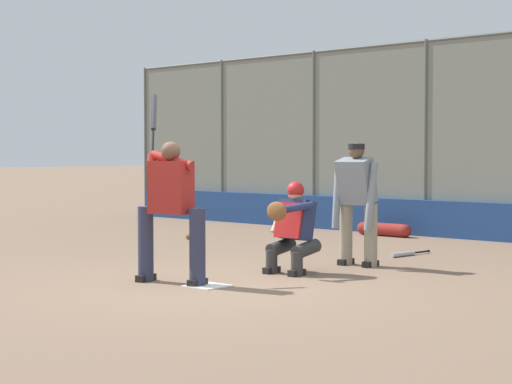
# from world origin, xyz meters

# --- Properties ---
(ground_plane) EXTENTS (160.00, 160.00, 0.00)m
(ground_plane) POSITION_xyz_m (0.00, 0.00, 0.00)
(ground_plane) COLOR #7A604C
(home_plate_marker) EXTENTS (0.43, 0.43, 0.01)m
(home_plate_marker) POSITION_xyz_m (0.00, 0.00, 0.01)
(home_plate_marker) COLOR white
(home_plate_marker) RESTS_ON ground_plane
(backstop_fence) EXTENTS (18.49, 0.08, 3.65)m
(backstop_fence) POSITION_xyz_m (0.00, -7.07, 1.91)
(backstop_fence) COLOR #515651
(backstop_fence) RESTS_ON ground_plane
(padding_wall) EXTENTS (18.04, 0.18, 0.67)m
(padding_wall) POSITION_xyz_m (0.00, -6.97, 0.33)
(padding_wall) COLOR navy
(padding_wall) RESTS_ON ground_plane
(batter_at_plate) EXTENTS (1.14, 0.58, 2.26)m
(batter_at_plate) POSITION_xyz_m (0.48, 0.13, 0.91)
(batter_at_plate) COLOR #2D334C
(batter_at_plate) RESTS_ON ground_plane
(catcher_behind_plate) EXTENTS (0.62, 0.73, 1.17)m
(catcher_behind_plate) POSITION_xyz_m (-0.04, -1.49, 0.61)
(catcher_behind_plate) COLOR #333333
(catcher_behind_plate) RESTS_ON ground_plane
(umpire_home) EXTENTS (0.68, 0.43, 1.67)m
(umpire_home) POSITION_xyz_m (-0.25, -2.61, 0.90)
(umpire_home) COLOR gray
(umpire_home) RESTS_ON ground_plane
(spare_bat_by_padding) EXTENTS (0.15, 0.90, 0.07)m
(spare_bat_by_padding) POSITION_xyz_m (-0.15, -4.04, 0.03)
(spare_bat_by_padding) COLOR black
(spare_bat_by_padding) RESTS_ON ground_plane
(fielding_glove_on_dirt) EXTENTS (0.30, 0.23, 0.11)m
(fielding_glove_on_dirt) POSITION_xyz_m (3.99, -3.67, 0.05)
(fielding_glove_on_dirt) COLOR brown
(fielding_glove_on_dirt) RESTS_ON ground_plane
(equipment_bag_dugout_side) EXTENTS (1.15, 0.24, 0.24)m
(equipment_bag_dugout_side) POSITION_xyz_m (1.83, -6.47, 0.12)
(equipment_bag_dugout_side) COLOR maroon
(equipment_bag_dugout_side) RESTS_ON ground_plane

